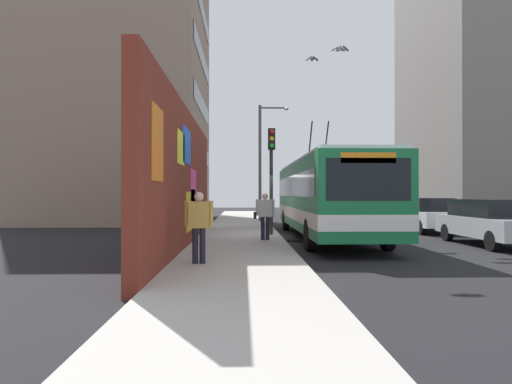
{
  "coord_description": "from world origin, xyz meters",
  "views": [
    {
      "loc": [
        -18.57,
        1.48,
        1.77
      ],
      "look_at": [
        1.37,
        0.9,
        1.85
      ],
      "focal_mm": 31.88,
      "sensor_mm": 36.0,
      "label": 1
    }
  ],
  "objects_px": {
    "parked_car_dark_gray": "(385,209)",
    "pedestrian_near_wall": "(199,221)",
    "parked_car_silver": "(491,221)",
    "street_lamp": "(263,155)",
    "pedestrian_at_curb": "(265,213)",
    "parked_car_white": "(426,214)",
    "traffic_light": "(271,163)",
    "city_bus": "(325,195)"
  },
  "relations": [
    {
      "from": "pedestrian_at_curb",
      "to": "street_lamp",
      "type": "relative_size",
      "value": 0.24
    },
    {
      "from": "city_bus",
      "to": "pedestrian_at_curb",
      "type": "bearing_deg",
      "value": 128.26
    },
    {
      "from": "parked_car_silver",
      "to": "street_lamp",
      "type": "height_order",
      "value": "street_lamp"
    },
    {
      "from": "city_bus",
      "to": "parked_car_silver",
      "type": "distance_m",
      "value": 5.9
    },
    {
      "from": "parked_car_silver",
      "to": "street_lamp",
      "type": "relative_size",
      "value": 0.68
    },
    {
      "from": "traffic_light",
      "to": "parked_car_dark_gray",
      "type": "bearing_deg",
      "value": -39.54
    },
    {
      "from": "traffic_light",
      "to": "parked_car_silver",
      "type": "bearing_deg",
      "value": -109.95
    },
    {
      "from": "pedestrian_at_curb",
      "to": "pedestrian_near_wall",
      "type": "bearing_deg",
      "value": 161.49
    },
    {
      "from": "city_bus",
      "to": "pedestrian_near_wall",
      "type": "xyz_separation_m",
      "value": [
        -7.34,
        4.3,
        -0.6
      ]
    },
    {
      "from": "city_bus",
      "to": "pedestrian_near_wall",
      "type": "bearing_deg",
      "value": 149.61
    },
    {
      "from": "parked_car_dark_gray",
      "to": "traffic_light",
      "type": "height_order",
      "value": "traffic_light"
    },
    {
      "from": "traffic_light",
      "to": "pedestrian_near_wall",
      "type": "bearing_deg",
      "value": 163.7
    },
    {
      "from": "parked_car_dark_gray",
      "to": "pedestrian_near_wall",
      "type": "bearing_deg",
      "value": 149.71
    },
    {
      "from": "parked_car_silver",
      "to": "pedestrian_at_curb",
      "type": "distance_m",
      "value": 7.74
    },
    {
      "from": "city_bus",
      "to": "parked_car_white",
      "type": "distance_m",
      "value": 5.98
    },
    {
      "from": "pedestrian_near_wall",
      "to": "pedestrian_at_curb",
      "type": "bearing_deg",
      "value": -18.51
    },
    {
      "from": "pedestrian_near_wall",
      "to": "street_lamp",
      "type": "bearing_deg",
      "value": -7.69
    },
    {
      "from": "city_bus",
      "to": "street_lamp",
      "type": "bearing_deg",
      "value": 12.4
    },
    {
      "from": "city_bus",
      "to": "pedestrian_at_curb",
      "type": "relative_size",
      "value": 7.57
    },
    {
      "from": "traffic_light",
      "to": "city_bus",
      "type": "bearing_deg",
      "value": -90.72
    },
    {
      "from": "pedestrian_at_curb",
      "to": "pedestrian_near_wall",
      "type": "xyz_separation_m",
      "value": [
        -5.36,
        1.8,
        0.02
      ]
    },
    {
      "from": "parked_car_white",
      "to": "pedestrian_near_wall",
      "type": "height_order",
      "value": "pedestrian_near_wall"
    },
    {
      "from": "parked_car_white",
      "to": "traffic_light",
      "type": "distance_m",
      "value": 8.15
    },
    {
      "from": "city_bus",
      "to": "street_lamp",
      "type": "relative_size",
      "value": 1.78
    },
    {
      "from": "city_bus",
      "to": "parked_car_dark_gray",
      "type": "relative_size",
      "value": 2.75
    },
    {
      "from": "parked_car_white",
      "to": "pedestrian_at_curb",
      "type": "relative_size",
      "value": 2.65
    },
    {
      "from": "city_bus",
      "to": "parked_car_silver",
      "type": "xyz_separation_m",
      "value": [
        -2.64,
        -5.2,
        -0.89
      ]
    },
    {
      "from": "parked_car_white",
      "to": "parked_car_dark_gray",
      "type": "xyz_separation_m",
      "value": [
        6.11,
        -0.0,
        0.0
      ]
    },
    {
      "from": "parked_car_silver",
      "to": "parked_car_dark_gray",
      "type": "relative_size",
      "value": 1.04
    },
    {
      "from": "parked_car_silver",
      "to": "traffic_light",
      "type": "xyz_separation_m",
      "value": [
        2.67,
        7.35,
        2.16
      ]
    },
    {
      "from": "pedestrian_near_wall",
      "to": "street_lamp",
      "type": "relative_size",
      "value": 0.24
    },
    {
      "from": "traffic_light",
      "to": "street_lamp",
      "type": "bearing_deg",
      "value": -0.59
    },
    {
      "from": "street_lamp",
      "to": "pedestrian_near_wall",
      "type": "bearing_deg",
      "value": 172.31
    },
    {
      "from": "parked_car_white",
      "to": "pedestrian_near_wall",
      "type": "xyz_separation_m",
      "value": [
        -10.16,
        9.5,
        0.29
      ]
    },
    {
      "from": "parked_car_silver",
      "to": "pedestrian_at_curb",
      "type": "height_order",
      "value": "pedestrian_at_curb"
    },
    {
      "from": "traffic_light",
      "to": "pedestrian_at_curb",
      "type": "bearing_deg",
      "value": 169.85
    },
    {
      "from": "pedestrian_at_curb",
      "to": "city_bus",
      "type": "bearing_deg",
      "value": -51.74
    },
    {
      "from": "city_bus",
      "to": "pedestrian_near_wall",
      "type": "height_order",
      "value": "city_bus"
    },
    {
      "from": "parked_car_dark_gray",
      "to": "street_lamp",
      "type": "relative_size",
      "value": 0.65
    },
    {
      "from": "parked_car_white",
      "to": "street_lamp",
      "type": "bearing_deg",
      "value": 48.06
    },
    {
      "from": "parked_car_white",
      "to": "parked_car_dark_gray",
      "type": "height_order",
      "value": "same"
    },
    {
      "from": "pedestrian_at_curb",
      "to": "traffic_light",
      "type": "xyz_separation_m",
      "value": [
        2.01,
        -0.36,
        1.89
      ]
    }
  ]
}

